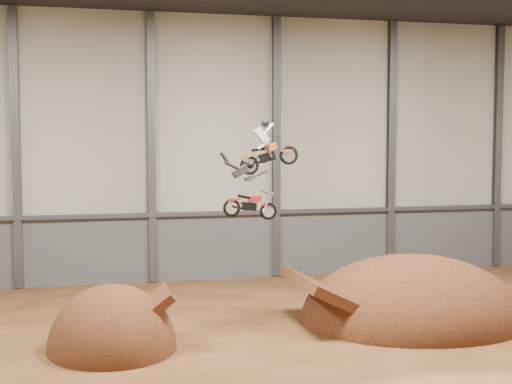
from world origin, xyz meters
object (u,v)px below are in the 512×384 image
(fmx_rider_a, at_px, (271,142))
(fmx_rider_b, at_px, (249,187))
(landing_ramp, at_px, (412,320))
(takeoff_ramp, at_px, (113,348))

(fmx_rider_a, relative_size, fmx_rider_b, 0.83)
(fmx_rider_b, bearing_deg, fmx_rider_a, 25.53)
(landing_ramp, bearing_deg, fmx_rider_a, -178.25)
(takeoff_ramp, relative_size, fmx_rider_b, 1.91)
(takeoff_ramp, height_order, fmx_rider_a, fmx_rider_a)
(landing_ramp, distance_m, fmx_rider_a, 9.56)
(fmx_rider_a, distance_m, fmx_rider_b, 2.00)
(landing_ramp, bearing_deg, fmx_rider_b, -174.50)
(takeoff_ramp, height_order, landing_ramp, landing_ramp)
(landing_ramp, relative_size, fmx_rider_a, 4.07)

